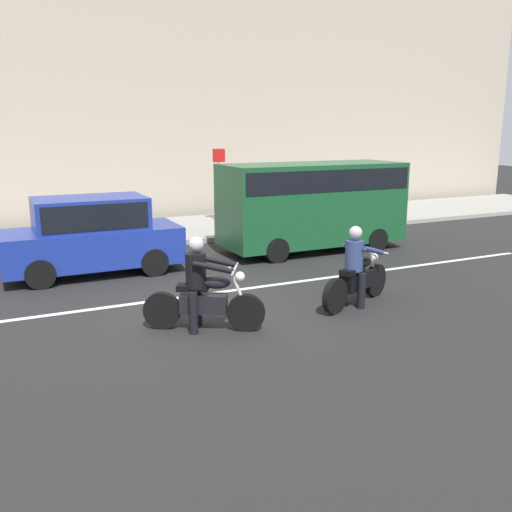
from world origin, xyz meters
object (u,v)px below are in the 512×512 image
(street_sign_post, at_px, (219,178))
(parked_hatchback_cobalt_blue, at_px, (92,235))
(motorcycle_with_rider_black_leather, at_px, (203,292))
(motorcycle_with_rider_denim_blue, at_px, (356,273))
(parked_van_forest_green, at_px, (312,200))
(pedestrian_bystander, at_px, (292,192))

(street_sign_post, bearing_deg, parked_hatchback_cobalt_blue, -137.55)
(motorcycle_with_rider_black_leather, height_order, street_sign_post, street_sign_post)
(motorcycle_with_rider_denim_blue, xyz_separation_m, parked_hatchback_cobalt_blue, (-4.14, 4.57, 0.30))
(parked_van_forest_green, bearing_deg, street_sign_post, 101.27)
(street_sign_post, relative_size, pedestrian_bystander, 1.47)
(parked_van_forest_green, xyz_separation_m, pedestrian_bystander, (1.55, 3.86, -0.24))
(motorcycle_with_rider_denim_blue, relative_size, parked_van_forest_green, 0.40)
(motorcycle_with_rider_black_leather, relative_size, parked_hatchback_cobalt_blue, 0.46)
(parked_van_forest_green, relative_size, pedestrian_bystander, 2.90)
(parked_van_forest_green, bearing_deg, parked_hatchback_cobalt_blue, -179.72)
(motorcycle_with_rider_denim_blue, distance_m, motorcycle_with_rider_black_leather, 3.13)
(motorcycle_with_rider_black_leather, xyz_separation_m, parked_hatchback_cobalt_blue, (-1.01, 4.59, 0.28))
(motorcycle_with_rider_denim_blue, xyz_separation_m, motorcycle_with_rider_black_leather, (-3.13, -0.02, 0.02))
(motorcycle_with_rider_denim_blue, bearing_deg, pedestrian_bystander, 68.35)
(motorcycle_with_rider_black_leather, relative_size, parked_van_forest_green, 0.37)
(pedestrian_bystander, bearing_deg, motorcycle_with_rider_black_leather, -127.42)
(motorcycle_with_rider_black_leather, bearing_deg, motorcycle_with_rider_denim_blue, 0.37)
(street_sign_post, height_order, pedestrian_bystander, street_sign_post)
(parked_van_forest_green, distance_m, street_sign_post, 4.68)
(parked_hatchback_cobalt_blue, height_order, pedestrian_bystander, pedestrian_bystander)
(motorcycle_with_rider_denim_blue, relative_size, parked_hatchback_cobalt_blue, 0.50)
(parked_hatchback_cobalt_blue, relative_size, pedestrian_bystander, 2.29)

